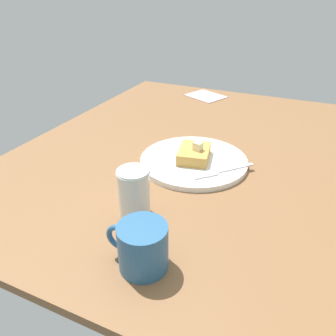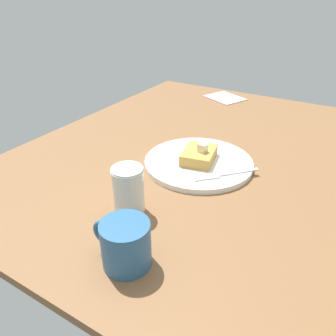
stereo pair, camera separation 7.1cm
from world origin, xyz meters
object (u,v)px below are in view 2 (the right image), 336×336
plate (198,162)px  napkin (225,98)px  syrup_jar (129,191)px  fork (222,175)px  coffee_mug (125,244)px

plate → napkin: plate is taller
napkin → syrup_jar: bearing=98.5°
syrup_jar → napkin: size_ratio=0.73×
plate → napkin: size_ratio=1.96×
plate → fork: 8.67cm
fork → plate: bearing=-25.7°
fork → syrup_jar: 23.25cm
fork → napkin: bearing=-68.4°
plate → syrup_jar: size_ratio=2.70×
syrup_jar → fork: bearing=-118.6°
syrup_jar → napkin: syrup_jar is taller
fork → syrup_jar: syrup_jar is taller
plate → syrup_jar: 24.50cm
napkin → coffee_mug: coffee_mug is taller
napkin → coffee_mug: 90.51cm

